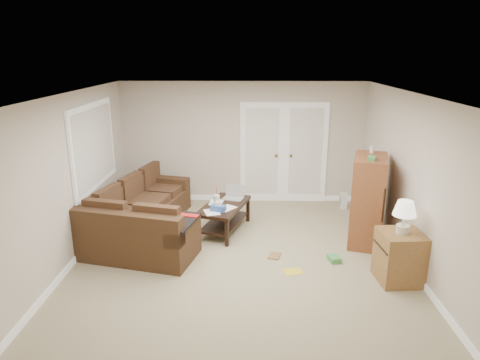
{
  "coord_description": "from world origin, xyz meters",
  "views": [
    {
      "loc": [
        0.12,
        -5.95,
        3.06
      ],
      "look_at": [
        -0.01,
        0.57,
        1.1
      ],
      "focal_mm": 32.0,
      "sensor_mm": 36.0,
      "label": 1
    }
  ],
  "objects_px": {
    "coffee_table": "(225,216)",
    "tv_armoire": "(367,200)",
    "sectional_sofa": "(141,220)",
    "side_cabinet": "(400,253)"
  },
  "relations": [
    {
      "from": "coffee_table",
      "to": "tv_armoire",
      "type": "xyz_separation_m",
      "value": [
        2.36,
        -0.41,
        0.47
      ]
    },
    {
      "from": "coffee_table",
      "to": "tv_armoire",
      "type": "height_order",
      "value": "tv_armoire"
    },
    {
      "from": "sectional_sofa",
      "to": "tv_armoire",
      "type": "distance_m",
      "value": 3.79
    },
    {
      "from": "sectional_sofa",
      "to": "tv_armoire",
      "type": "relative_size",
      "value": 1.95
    },
    {
      "from": "sectional_sofa",
      "to": "coffee_table",
      "type": "height_order",
      "value": "sectional_sofa"
    },
    {
      "from": "sectional_sofa",
      "to": "side_cabinet",
      "type": "height_order",
      "value": "side_cabinet"
    },
    {
      "from": "coffee_table",
      "to": "tv_armoire",
      "type": "distance_m",
      "value": 2.44
    },
    {
      "from": "sectional_sofa",
      "to": "tv_armoire",
      "type": "bearing_deg",
      "value": 12.56
    },
    {
      "from": "coffee_table",
      "to": "side_cabinet",
      "type": "xyz_separation_m",
      "value": [
        2.49,
        -1.69,
        0.15
      ]
    },
    {
      "from": "sectional_sofa",
      "to": "side_cabinet",
      "type": "xyz_separation_m",
      "value": [
        3.9,
        -1.36,
        0.09
      ]
    }
  ]
}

